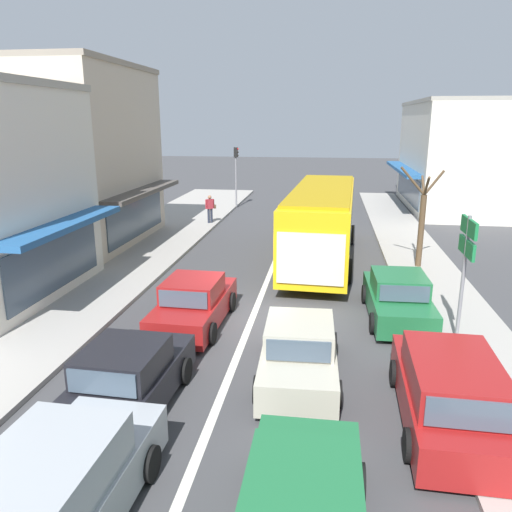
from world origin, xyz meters
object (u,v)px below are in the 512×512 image
object	(u,v)px
city_bus	(322,219)
wagon_behind_bus_near	(53,497)
sedan_queue_far_back	(194,304)
parked_wagon_kerb_front	(449,393)
sedan_adjacent_lane_lead	(126,381)
directional_road_sign	(467,249)
traffic_light_downstreet	(236,167)
street_tree_right	(421,222)
pedestrian_with_handbag_near	(210,207)
sedan_queue_gap_filler	(299,352)
parked_sedan_kerb_second	(398,298)

from	to	relation	value
city_bus	wagon_behind_bus_near	bearing A→B (deg)	-102.62
sedan_queue_far_back	parked_wagon_kerb_front	xyz separation A→B (m)	(6.41, -4.32, 0.08)
sedan_adjacent_lane_lead	directional_road_sign	xyz separation A→B (m)	(7.77, 4.46, 2.04)
sedan_queue_far_back	wagon_behind_bus_near	distance (m)	8.12
parked_wagon_kerb_front	traffic_light_downstreet	bearing A→B (deg)	109.62
traffic_light_downstreet	street_tree_right	distance (m)	17.15
traffic_light_downstreet	directional_road_sign	bearing A→B (deg)	-64.33
city_bus	pedestrian_with_handbag_near	bearing A→B (deg)	133.79
sedan_queue_far_back	sedan_adjacent_lane_lead	size ratio (longest dim) A/B	1.00
sedan_queue_far_back	sedan_adjacent_lane_lead	xyz separation A→B (m)	(-0.22, -4.67, 0.00)
pedestrian_with_handbag_near	street_tree_right	bearing A→B (deg)	-35.25
parked_wagon_kerb_front	street_tree_right	distance (m)	11.54
city_bus	directional_road_sign	xyz separation A→B (m)	(3.91, -7.93, 0.82)
wagon_behind_bus_near	sedan_adjacent_lane_lead	world-z (taller)	wagon_behind_bus_near
pedestrian_with_handbag_near	sedan_adjacent_lane_lead	bearing A→B (deg)	-81.89
sedan_queue_far_back	directional_road_sign	size ratio (longest dim) A/B	1.18
sedan_queue_gap_filler	sedan_adjacent_lane_lead	world-z (taller)	same
wagon_behind_bus_near	traffic_light_downstreet	size ratio (longest dim) A/B	1.08
sedan_adjacent_lane_lead	sedan_queue_gap_filler	bearing A→B (deg)	28.44
traffic_light_downstreet	sedan_queue_gap_filler	bearing A→B (deg)	-76.00
traffic_light_downstreet	wagon_behind_bus_near	bearing A→B (deg)	-84.76
sedan_queue_far_back	wagon_behind_bus_near	world-z (taller)	wagon_behind_bus_near
wagon_behind_bus_near	sedan_adjacent_lane_lead	xyz separation A→B (m)	(-0.32, 3.45, -0.08)
city_bus	pedestrian_with_handbag_near	distance (m)	9.59
wagon_behind_bus_near	street_tree_right	distance (m)	17.04
street_tree_right	pedestrian_with_handbag_near	xyz separation A→B (m)	(-10.65, 7.52, -0.90)
parked_wagon_kerb_front	directional_road_sign	size ratio (longest dim) A/B	1.26
directional_road_sign	sedan_queue_gap_filler	bearing A→B (deg)	-149.00
city_bus	sedan_queue_far_back	bearing A→B (deg)	-115.30
parked_sedan_kerb_second	sedan_queue_gap_filler	bearing A→B (deg)	-124.09
sedan_queue_gap_filler	directional_road_sign	size ratio (longest dim) A/B	1.18
sedan_queue_far_back	wagon_behind_bus_near	bearing A→B (deg)	-89.28
parked_wagon_kerb_front	wagon_behind_bus_near	bearing A→B (deg)	-148.88
directional_road_sign	street_tree_right	xyz separation A→B (m)	(0.13, 7.30, -0.74)
traffic_light_downstreet	street_tree_right	xyz separation A→B (m)	(10.23, -13.73, -0.89)
sedan_queue_gap_filler	street_tree_right	size ratio (longest dim) A/B	1.01
parked_sedan_kerb_second	wagon_behind_bus_near	bearing A→B (deg)	-122.37
directional_road_sign	pedestrian_with_handbag_near	size ratio (longest dim) A/B	2.21
sedan_adjacent_lane_lead	parked_wagon_kerb_front	bearing A→B (deg)	3.09
city_bus	parked_wagon_kerb_front	distance (m)	12.40
sedan_adjacent_lane_lead	street_tree_right	size ratio (longest dim) A/B	1.01
sedan_queue_gap_filler	street_tree_right	distance (m)	10.84
sedan_adjacent_lane_lead	traffic_light_downstreet	distance (m)	25.69
parked_wagon_kerb_front	pedestrian_with_handbag_near	distance (m)	21.12
city_bus	parked_sedan_kerb_second	bearing A→B (deg)	-68.59
sedan_queue_gap_filler	sedan_adjacent_lane_lead	bearing A→B (deg)	-151.56
sedan_queue_far_back	wagon_behind_bus_near	size ratio (longest dim) A/B	0.93
sedan_queue_gap_filler	pedestrian_with_handbag_near	xyz separation A→B (m)	(-6.29, 17.36, 0.40)
sedan_queue_gap_filler	traffic_light_downstreet	size ratio (longest dim) A/B	1.01
traffic_light_downstreet	sedan_queue_far_back	bearing A→B (deg)	-83.02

